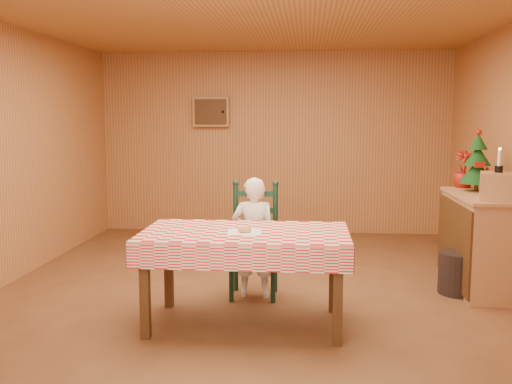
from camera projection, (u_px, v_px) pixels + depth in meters
ground at (254, 293)px, 5.45m from camera, size 6.00×6.00×0.00m
cabin_walls at (259, 102)px, 5.74m from camera, size 5.10×6.05×2.65m
dining_table at (245, 241)px, 4.54m from camera, size 1.66×0.96×0.77m
ladder_chair at (254, 242)px, 5.35m from camera, size 0.44×0.40×1.08m
seated_child at (254, 237)px, 5.28m from camera, size 0.41×0.27×1.12m
napkin at (245, 232)px, 4.48m from camera, size 0.28×0.28×0.00m
donut at (245, 229)px, 4.48m from camera, size 0.11×0.11×0.04m
shelf_unit at (480, 241)px, 5.56m from camera, size 0.54×1.24×0.93m
crate at (498, 187)px, 5.09m from camera, size 0.37×0.37×0.25m
christmas_tree at (477, 163)px, 5.71m from camera, size 0.34×0.34×0.62m
flower_arrangement at (464, 169)px, 6.02m from camera, size 0.24×0.24×0.39m
candle_set at (499, 165)px, 5.06m from camera, size 0.07×0.07×0.22m
storage_bin at (460, 273)px, 5.42m from camera, size 0.49×0.49×0.40m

